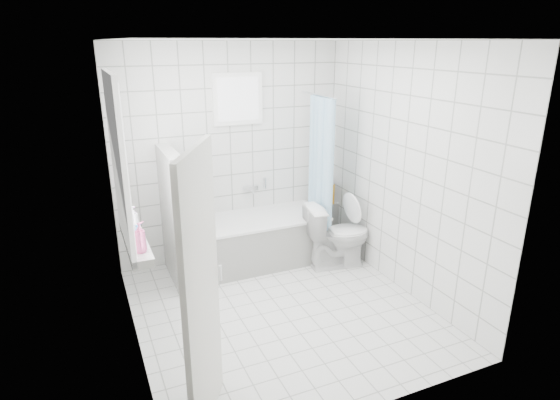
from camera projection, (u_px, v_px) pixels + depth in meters
name	position (u px, v px, depth m)	size (l,w,h in m)	color
ground	(281.00, 310.00, 4.75)	(3.00, 3.00, 0.00)	white
ceiling	(281.00, 40.00, 3.92)	(3.00, 3.00, 0.00)	white
wall_back	(231.00, 154.00, 5.64)	(2.80, 0.02, 2.60)	white
wall_front	(374.00, 250.00, 3.04)	(2.80, 0.02, 2.60)	white
wall_left	(124.00, 208.00, 3.80)	(0.02, 3.00, 2.60)	white
wall_right	(404.00, 172.00, 4.87)	(0.02, 3.00, 2.60)	white
window_left	(122.00, 163.00, 3.98)	(0.01, 0.90, 1.40)	white
window_back	(238.00, 99.00, 5.43)	(0.50, 0.01, 0.50)	white
window_sill	(136.00, 242.00, 4.24)	(0.18, 1.02, 0.08)	white
door	(202.00, 298.00, 3.05)	(0.04, 0.80, 2.00)	silver
bathtub	(253.00, 240.00, 5.69)	(1.76, 0.77, 0.58)	white
partition_wall	(174.00, 218.00, 5.14)	(0.15, 0.85, 1.50)	white
tiled_ledge	(325.00, 221.00, 6.34)	(0.40, 0.24, 0.55)	white
toilet	(338.00, 235.00, 5.58)	(0.44, 0.77, 0.78)	white
curtain_rod	(318.00, 95.00, 5.43)	(0.02, 0.02, 0.80)	silver
shower_curtain	(321.00, 172.00, 5.60)	(0.14, 0.48, 1.78)	#469CCF
tub_faucet	(251.00, 188.00, 5.83)	(0.18, 0.06, 0.06)	silver
sill_bottles	(136.00, 228.00, 4.16)	(0.17, 0.75, 0.27)	#38A6FF
ledge_bottles	(329.00, 194.00, 6.17)	(0.15, 0.16, 0.27)	#F7A31A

